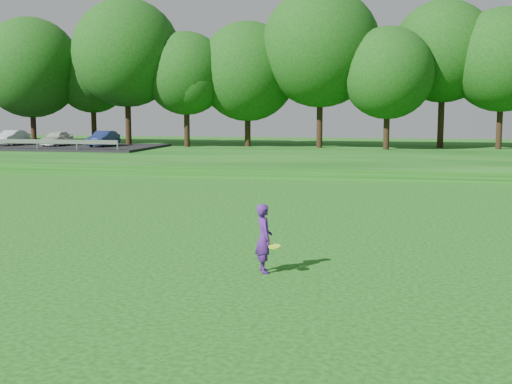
# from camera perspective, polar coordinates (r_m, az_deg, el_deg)

# --- Properties ---
(ground) EXTENTS (140.00, 140.00, 0.00)m
(ground) POSITION_cam_1_polar(r_m,az_deg,el_deg) (15.64, -10.84, -6.31)
(ground) COLOR #0E440D
(ground) RESTS_ON ground
(berm) EXTENTS (130.00, 30.00, 0.60)m
(berm) POSITION_cam_1_polar(r_m,az_deg,el_deg) (48.51, 4.61, 3.36)
(berm) COLOR #0E440D
(berm) RESTS_ON ground
(walking_path) EXTENTS (130.00, 1.60, 0.04)m
(walking_path) POSITION_cam_1_polar(r_m,az_deg,el_deg) (34.73, 1.79, 1.34)
(walking_path) COLOR gray
(walking_path) RESTS_ON ground
(treeline) EXTENTS (104.00, 7.00, 15.00)m
(treeline) POSITION_cam_1_polar(r_m,az_deg,el_deg) (52.55, 5.24, 12.17)
(treeline) COLOR #103E0E
(treeline) RESTS_ON berm
(parking_lot) EXTENTS (24.00, 9.00, 1.38)m
(parking_lot) POSITION_cam_1_polar(r_m,az_deg,el_deg) (55.88, -21.42, 4.14)
(parking_lot) COLOR black
(parking_lot) RESTS_ON berm
(woman) EXTENTS (0.70, 0.69, 1.56)m
(woman) POSITION_cam_1_polar(r_m,az_deg,el_deg) (14.46, 0.71, -4.13)
(woman) COLOR #4A1B7B
(woman) RESTS_ON ground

